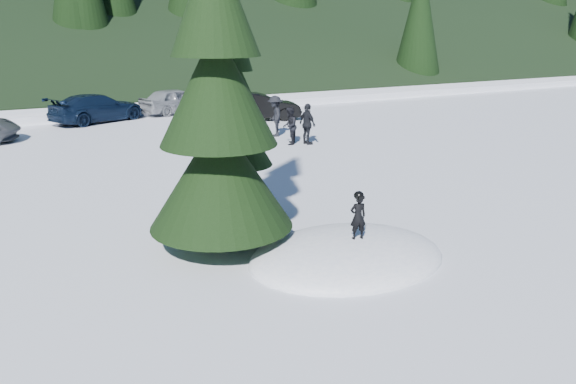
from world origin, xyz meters
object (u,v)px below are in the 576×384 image
spruce_short (237,143)px  adult_2 (275,116)px  adult_0 (290,126)px  spruce_tall (218,103)px  car_4 (175,101)px  car_3 (97,108)px  adult_1 (307,124)px  car_5 (260,107)px  child_skier (358,217)px

spruce_short → adult_2: 11.97m
adult_0 → spruce_short: bearing=-0.3°
spruce_tall → car_4: spruce_tall is taller
car_4 → adult_2: bearing=172.6°
adult_2 → car_3: size_ratio=0.37×
spruce_short → car_3: (-0.36, 18.18, -1.37)m
spruce_tall → car_3: bearing=88.1°
adult_1 → car_4: (-2.34, 11.35, -0.14)m
adult_0 → adult_2: (0.30, 1.98, 0.12)m
adult_1 → car_3: size_ratio=0.34×
spruce_short → car_5: (7.48, 14.74, -1.39)m
spruce_short → child_skier: size_ratio=5.42×
child_skier → spruce_short: bearing=-57.0°
child_skier → car_4: child_skier is taller
car_3 → adult_1: bearing=-169.9°
adult_0 → child_skier: bearing=13.8°
spruce_tall → adult_0: size_ratio=5.36×
child_skier → car_5: size_ratio=0.23×
car_3 → adult_0: bearing=-171.7°
car_3 → car_4: size_ratio=1.18×
adult_1 → car_3: bearing=27.2°
spruce_short → child_skier: spruce_short is taller
spruce_short → adult_2: bearing=59.0°
child_skier → adult_2: (4.79, 13.56, -0.05)m
spruce_tall → child_skier: 3.85m
adult_0 → adult_1: (0.68, -0.34, 0.07)m
adult_1 → car_4: size_ratio=0.41×
spruce_tall → adult_0: bearing=54.6°
child_skier → car_3: same height
child_skier → car_3: (-1.72, 21.52, -0.24)m
adult_1 → adult_2: adult_2 is taller
car_3 → car_4: bearing=-100.5°
child_skier → adult_0: 12.42m
car_5 → car_4: bearing=52.2°
adult_1 → spruce_tall: bearing=134.5°
adult_2 → car_5: bearing=-177.7°
spruce_tall → spruce_short: (1.00, 1.40, -1.22)m
child_skier → adult_0: size_ratio=0.62×
car_4 → spruce_short: bearing=148.1°
adult_2 → spruce_tall: bearing=-12.8°
adult_0 → car_3: (-6.21, 9.94, -0.07)m
adult_0 → adult_1: bearing=98.4°
spruce_tall → car_5: size_ratio=1.99×
adult_2 → car_5: size_ratio=0.43×
spruce_tall → adult_1: spruce_tall is taller
car_4 → car_5: bearing=-163.4°
adult_0 → adult_2: size_ratio=0.87×
child_skier → car_3: 21.59m
spruce_tall → car_4: size_ratio=2.01×
adult_1 → car_4: adult_1 is taller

